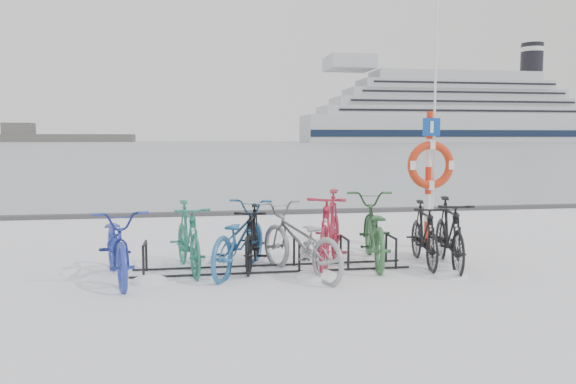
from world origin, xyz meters
name	(u,v)px	position (x,y,z in m)	size (l,w,h in m)	color
ground	(272,270)	(0.00, 0.00, 0.00)	(900.00, 900.00, 0.00)	white
ice_sheet	(201,144)	(0.00, 155.00, 0.01)	(400.00, 298.00, 0.02)	#99A6AD
quay_edge	(241,213)	(0.00, 5.90, 0.05)	(400.00, 0.25, 0.10)	#3F3F42
bike_rack	(272,258)	(0.00, 0.00, 0.18)	(4.00, 0.48, 0.46)	black
lifebuoy_station	(430,165)	(2.88, 1.12, 1.44)	(0.83, 0.23, 4.30)	red
cruise_ferry	(452,115)	(103.65, 213.36, 11.31)	(126.38, 23.86, 41.53)	silver
bike_0	(117,242)	(-2.14, -0.20, 0.51)	(0.68, 1.96, 1.03)	#253498
bike_1	(188,235)	(-1.20, 0.16, 0.52)	(0.49, 1.73, 1.04)	#226F59
bike_2	(238,236)	(-0.49, 0.02, 0.51)	(0.68, 1.95, 1.02)	#275C96
bike_3	(253,235)	(-0.26, 0.23, 0.48)	(0.45, 1.60, 0.96)	black
bike_4	(299,238)	(0.34, -0.34, 0.51)	(0.68, 1.96, 1.03)	gray
bike_5	(330,227)	(0.89, 0.12, 0.59)	(0.55, 1.95, 1.17)	maroon
bike_6	(373,227)	(1.60, 0.25, 0.54)	(0.72, 2.08, 1.09)	#2F6035
bike_7	(424,232)	(2.33, 0.03, 0.50)	(0.47, 1.65, 0.99)	black
bike_8	(449,231)	(2.61, -0.24, 0.54)	(0.50, 1.78, 1.07)	black
snow_drifts	(291,273)	(0.24, -0.22, 0.00)	(6.06, 1.98, 0.22)	white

